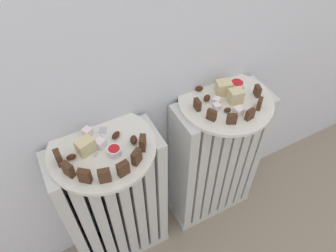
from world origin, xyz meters
The scene contains 34 objects.
radiator_left centered at (-0.20, 0.28, 0.30)m, with size 0.34×0.14×0.60m.
radiator_right centered at (0.20, 0.28, 0.30)m, with size 0.34×0.14×0.60m.
plate_left centered at (-0.20, 0.28, 0.61)m, with size 0.29×0.29×0.01m, color silver.
plate_right centered at (0.20, 0.28, 0.61)m, with size 0.29×0.29×0.01m, color silver.
dark_cake_slice_left_0 centered at (-0.31, 0.28, 0.64)m, with size 0.03×0.02×0.04m, color #472B19.
dark_cake_slice_left_1 centered at (-0.30, 0.23, 0.64)m, with size 0.03×0.02×0.04m, color #472B19.
dark_cake_slice_left_2 centered at (-0.27, 0.19, 0.64)m, with size 0.03×0.02×0.04m, color #472B19.
dark_cake_slice_left_3 centered at (-0.23, 0.17, 0.64)m, with size 0.03×0.02×0.04m, color #472B19.
dark_cake_slice_left_4 centered at (-0.18, 0.17, 0.64)m, with size 0.03×0.02×0.04m, color #472B19.
dark_cake_slice_left_5 centered at (-0.14, 0.19, 0.64)m, with size 0.03×0.02×0.04m, color #472B19.
dark_cake_slice_left_6 centered at (-0.10, 0.22, 0.64)m, with size 0.03×0.02×0.04m, color #472B19.
marble_cake_slice_left_0 centered at (-0.24, 0.28, 0.64)m, with size 0.04×0.03×0.04m, color beige.
turkish_delight_left_0 centered at (-0.22, 0.34, 0.63)m, with size 0.02×0.02×0.02m, color white.
turkish_delight_left_1 centered at (-0.20, 0.28, 0.63)m, with size 0.02×0.02×0.02m, color white.
medjool_date_left_0 centered at (-0.15, 0.29, 0.63)m, with size 0.03×0.02×0.02m, color #3D1E0F.
medjool_date_left_1 centered at (-0.12, 0.25, 0.63)m, with size 0.03×0.02×0.02m, color #3D1E0F.
medjool_date_left_2 centered at (-0.28, 0.28, 0.62)m, with size 0.03×0.02×0.02m, color #3D1E0F.
jam_bowl_left centered at (-0.18, 0.24, 0.63)m, with size 0.04×0.04×0.02m.
dark_cake_slice_right_0 centered at (0.10, 0.29, 0.63)m, with size 0.03×0.01×0.03m, color #472B19.
dark_cake_slice_right_1 centered at (0.11, 0.23, 0.63)m, with size 0.03×0.01×0.03m, color #472B19.
dark_cake_slice_right_2 centered at (0.16, 0.19, 0.63)m, with size 0.03×0.01×0.03m, color #472B19.
dark_cake_slice_right_3 centered at (0.21, 0.18, 0.63)m, with size 0.03×0.01×0.03m, color #472B19.
dark_cake_slice_right_4 centered at (0.27, 0.20, 0.63)m, with size 0.03×0.01×0.03m, color #472B19.
dark_cake_slice_right_5 centered at (0.30, 0.25, 0.63)m, with size 0.03×0.01×0.03m, color #472B19.
marble_cake_slice_right_0 centered at (0.21, 0.31, 0.64)m, with size 0.05×0.04×0.04m, color beige.
marble_cake_slice_right_1 centered at (0.22, 0.26, 0.64)m, with size 0.04×0.03×0.04m, color beige.
turkish_delight_right_0 centered at (0.15, 0.26, 0.63)m, with size 0.02×0.02×0.02m, color white.
turkish_delight_right_1 centered at (0.17, 0.28, 0.63)m, with size 0.02×0.02×0.02m, color white.
turkish_delight_right_2 centered at (0.20, 0.21, 0.63)m, with size 0.02×0.02×0.02m, color white.
medjool_date_right_0 centered at (0.15, 0.31, 0.63)m, with size 0.03×0.02×0.02m, color #3D1E0F.
medjool_date_right_1 centered at (0.17, 0.23, 0.62)m, with size 0.02×0.02×0.01m, color #3D1E0F.
medjool_date_right_2 centered at (0.15, 0.35, 0.62)m, with size 0.02×0.02×0.02m, color #3D1E0F.
jam_bowl_right centered at (0.26, 0.31, 0.63)m, with size 0.05×0.05×0.03m.
fork centered at (-0.20, 0.31, 0.62)m, with size 0.07×0.10×0.00m.
Camera 1 is at (-0.29, -0.28, 1.27)m, focal length 33.92 mm.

